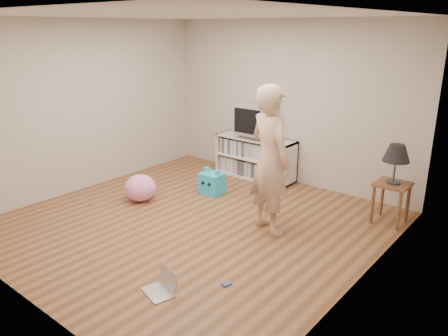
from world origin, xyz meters
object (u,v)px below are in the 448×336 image
Objects in this scene: plush_blue at (212,183)px; plush_pink at (140,188)px; media_unit at (256,157)px; side_table at (392,193)px; dvd_deck at (256,136)px; table_lamp at (397,154)px; crt_tv at (256,119)px; laptop at (163,286)px; person at (270,160)px.

plush_pink is at bearing -125.74° from plush_blue.
media_unit is 2.46m from side_table.
plush_blue is (-0.07, -1.07, -0.18)m from media_unit.
dvd_deck is at bearing 171.34° from side_table.
table_lamp is at bearing -8.66° from dvd_deck.
side_table is 2.60m from plush_blue.
crt_tv reaches higher than plush_pink.
media_unit is at bearing 70.42° from plush_pink.
side_table is (2.43, -0.37, -0.60)m from crt_tv.
table_lamp is 1.11× the size of plush_pink.
laptop is at bearing -35.40° from plush_pink.
media_unit is 2.55× the size of side_table.
side_table is at bearing 26.74° from plush_pink.
crt_tv is 1.09× the size of side_table.
person reaches higher than laptop.
person is 1.66m from plush_blue.
media_unit reaches higher than plush_pink.
crt_tv reaches higher than side_table.
dvd_deck is 0.29m from crt_tv.
laptop is at bearing -60.11° from plush_blue.
plush_pink is (-2.01, -0.38, -0.73)m from person.
laptop is (-1.14, -2.99, -0.35)m from side_table.
dvd_deck is at bearing 70.27° from plush_pink.
laptop is 2.68m from plush_blue.
media_unit is at bearing 170.98° from side_table.
laptop is 0.97× the size of plush_blue.
dvd_deck is 1.13× the size of plush_blue.
side_table is 0.30× the size of person.
media_unit is at bearing 90.00° from crt_tv.
plush_pink is (-0.70, -1.94, -0.54)m from dvd_deck.
person is 4.64× the size of plush_blue.
table_lamp reaches higher than dvd_deck.
table_lamp is 3.58m from plush_pink.
media_unit reaches higher than side_table.
dvd_deck is 2.05m from person.
plush_pink is (-0.70, -1.94, -0.82)m from crt_tv.
person is (-1.11, -1.20, 0.51)m from side_table.
person is at bearing 105.29° from laptop.
table_lamp is 1.34× the size of laptop.
media_unit is 2.53m from table_lamp.
plush_pink is at bearing -109.58° from media_unit.
laptop is at bearing -68.95° from crt_tv.
plush_pink is at bearing 31.05° from person.
media_unit is 1.08m from plush_blue.
crt_tv reaches higher than media_unit.
media_unit is 3.63× the size of laptop.
dvd_deck is at bearing 90.00° from crt_tv.
crt_tv is 1.29× the size of plush_pink.
side_table is 1.38× the size of plush_blue.
laptop is at bearing 109.60° from person.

